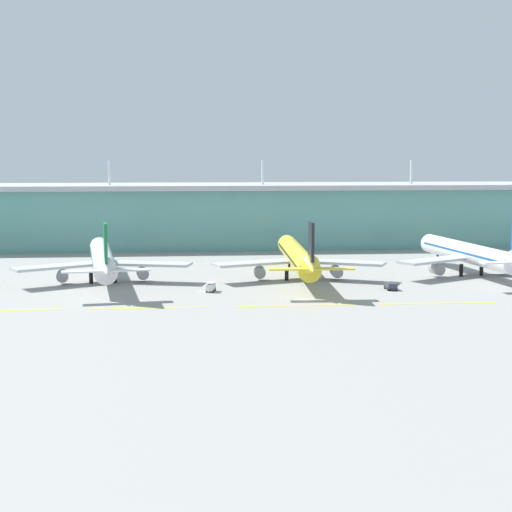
% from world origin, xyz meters
% --- Properties ---
extents(ground_plane, '(600.00, 600.00, 0.00)m').
position_xyz_m(ground_plane, '(0.00, 0.00, 0.00)').
color(ground_plane, gray).
extents(terminal_building, '(288.00, 34.00, 32.74)m').
position_xyz_m(terminal_building, '(-0.00, 112.41, 12.07)').
color(terminal_building, '#5B9E93').
rests_on(terminal_building, ground).
extents(airliner_near_middle, '(48.38, 67.73, 18.90)m').
position_xyz_m(airliner_near_middle, '(-51.36, 31.38, 6.45)').
color(airliner_near_middle, silver).
rests_on(airliner_near_middle, ground).
extents(airliner_center, '(48.78, 70.31, 18.90)m').
position_xyz_m(airliner_center, '(2.79, 31.73, 6.46)').
color(airliner_center, yellow).
rests_on(airliner_center, ground).
extents(airliner_far_middle, '(48.33, 61.70, 18.90)m').
position_xyz_m(airliner_far_middle, '(53.56, 34.99, 6.45)').
color(airliner_far_middle, white).
rests_on(airliner_far_middle, ground).
extents(taxiway_stripe_mid_west, '(28.00, 0.70, 0.04)m').
position_xyz_m(taxiway_stripe_mid_west, '(-37.00, -7.24, 0.02)').
color(taxiway_stripe_mid_west, yellow).
rests_on(taxiway_stripe_mid_west, ground).
extents(taxiway_stripe_centre, '(28.00, 0.70, 0.04)m').
position_xyz_m(taxiway_stripe_centre, '(-3.00, -7.24, 0.02)').
color(taxiway_stripe_centre, yellow).
rests_on(taxiway_stripe_centre, ground).
extents(taxiway_stripe_mid_east, '(28.00, 0.70, 0.04)m').
position_xyz_m(taxiway_stripe_mid_east, '(31.00, -7.24, 0.02)').
color(taxiway_stripe_mid_east, yellow).
rests_on(taxiway_stripe_mid_east, ground).
extents(pushback_tug, '(2.68, 4.50, 1.85)m').
position_xyz_m(pushback_tug, '(24.66, 12.60, 1.10)').
color(pushback_tug, '#333842').
rests_on(pushback_tug, ground).
extents(baggage_cart, '(2.77, 3.94, 2.48)m').
position_xyz_m(baggage_cart, '(-22.17, 13.50, 1.26)').
color(baggage_cart, silver).
rests_on(baggage_cart, ground).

